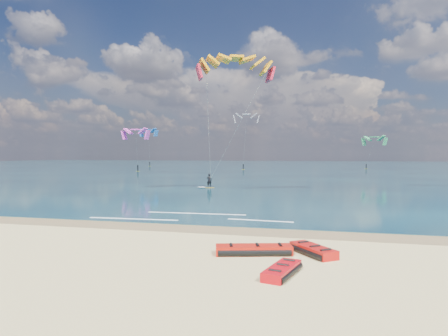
# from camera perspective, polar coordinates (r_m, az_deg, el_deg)

# --- Properties ---
(ground) EXTENTS (320.00, 320.00, 0.00)m
(ground) POSITION_cam_1_polar(r_m,az_deg,el_deg) (58.43, 6.26, -2.00)
(ground) COLOR tan
(ground) RESTS_ON ground
(wet_sand_strip) EXTENTS (320.00, 2.40, 0.01)m
(wet_sand_strip) POSITION_cam_1_polar(r_m,az_deg,el_deg) (22.52, -6.33, -8.51)
(wet_sand_strip) COLOR brown
(wet_sand_strip) RESTS_ON ground
(sea) EXTENTS (320.00, 200.00, 0.04)m
(sea) POSITION_cam_1_polar(r_m,az_deg,el_deg) (122.09, 10.21, 0.11)
(sea) COLOR #082030
(sea) RESTS_ON ground
(packed_kite_left) EXTENTS (3.53, 2.04, 0.43)m
(packed_kite_left) POSITION_cam_1_polar(r_m,az_deg,el_deg) (16.80, 4.28, -12.19)
(packed_kite_left) COLOR red
(packed_kite_left) RESTS_ON ground
(packed_kite_mid) EXTENTS (2.45, 2.69, 0.42)m
(packed_kite_mid) POSITION_cam_1_polar(r_m,az_deg,el_deg) (17.10, 12.61, -11.98)
(packed_kite_mid) COLOR red
(packed_kite_mid) RESTS_ON ground
(packed_kite_right) EXTENTS (1.57, 2.56, 0.37)m
(packed_kite_right) POSITION_cam_1_polar(r_m,az_deg,el_deg) (14.18, 8.27, -14.92)
(packed_kite_right) COLOR red
(packed_kite_right) RESTS_ON ground
(kitesurfer_main) EXTENTS (11.45, 8.70, 15.47)m
(kitesurfer_main) POSITION_cam_1_polar(r_m,az_deg,el_deg) (44.25, -0.30, 6.90)
(kitesurfer_main) COLOR yellow
(kitesurfer_main) RESTS_ON sea
(shoreline_foam) EXTENTS (12.83, 3.62, 0.01)m
(shoreline_foam) POSITION_cam_1_polar(r_m,az_deg,el_deg) (26.06, -4.94, -6.97)
(shoreline_foam) COLOR white
(shoreline_foam) RESTS_ON ground
(distant_kites) EXTENTS (85.18, 36.85, 13.75)m
(distant_kites) POSITION_cam_1_polar(r_m,az_deg,el_deg) (98.04, 5.07, 2.94)
(distant_kites) COLOR #37995B
(distant_kites) RESTS_ON ground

